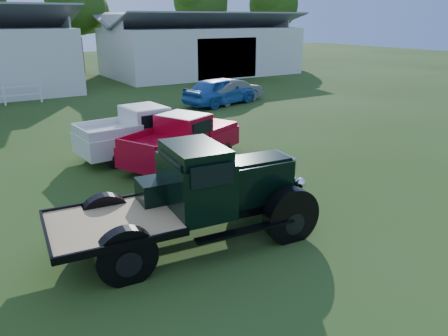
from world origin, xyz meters
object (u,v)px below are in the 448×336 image
white_pickup (143,132)px  misc_car_grey (233,91)px  red_pickup (182,139)px  misc_car_blue (220,91)px  vintage_flatbed (191,196)px

white_pickup → misc_car_grey: (8.65, 7.19, -0.20)m
red_pickup → misc_car_blue: red_pickup is taller
vintage_flatbed → misc_car_blue: vintage_flatbed is taller
misc_car_blue → misc_car_grey: size_ratio=1.11×
misc_car_blue → white_pickup: bearing=118.5°
white_pickup → vintage_flatbed: bearing=-108.2°
red_pickup → misc_car_grey: (7.88, 8.84, -0.18)m
white_pickup → red_pickup: bearing=-69.6°
vintage_flatbed → misc_car_blue: (9.26, 13.79, -0.34)m
red_pickup → white_pickup: 1.82m
vintage_flatbed → misc_car_grey: size_ratio=1.37×
misc_car_grey → red_pickup: bearing=121.2°
vintage_flatbed → red_pickup: (2.42, 5.19, -0.26)m
red_pickup → misc_car_blue: size_ratio=1.02×
vintage_flatbed → misc_car_grey: (10.30, 14.03, -0.45)m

